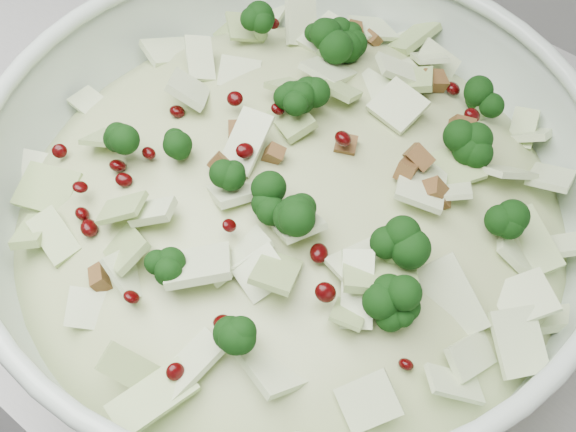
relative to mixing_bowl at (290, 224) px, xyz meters
The scene contains 3 objects.
counter 0.63m from the mixing_bowl, 162.68° to the left, with size 3.60×0.60×0.90m, color #ACABA7.
mixing_bowl is the anchor object (origin of this frame).
salad 0.03m from the mixing_bowl, ahead, with size 0.41×0.41×0.16m.
Camera 1 is at (0.51, 1.36, 1.43)m, focal length 50.00 mm.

